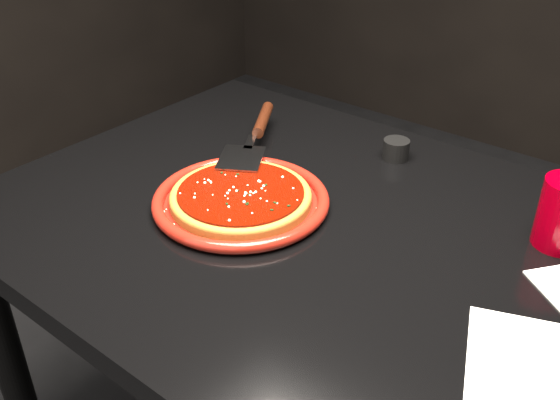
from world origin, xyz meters
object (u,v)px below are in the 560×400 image
object	(u,v)px
plate	(241,200)
pizza_server	(254,135)
ramekin	(396,149)
table	(333,398)

from	to	relation	value
plate	pizza_server	bearing A→B (deg)	124.08
pizza_server	ramekin	world-z (taller)	pizza_server
plate	ramekin	distance (m)	0.34
pizza_server	plate	bearing A→B (deg)	-86.99
plate	ramekin	bearing A→B (deg)	69.95
table	plate	distance (m)	0.43
table	ramekin	distance (m)	0.49
pizza_server	table	bearing A→B (deg)	-53.96
table	ramekin	size ratio (longest dim) A/B	24.00
table	ramekin	bearing A→B (deg)	103.56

